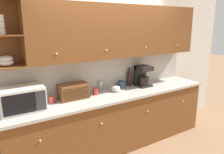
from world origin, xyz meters
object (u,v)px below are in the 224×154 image
(bread_box, at_px, (74,91))
(wine_glass, at_px, (100,84))
(microwave, at_px, (22,99))
(wine_bottle, at_px, (129,78))
(mug_blue_second, at_px, (52,100))
(storage_canister, at_px, (122,84))
(mug, at_px, (96,91))
(coffee_maker, at_px, (143,76))
(bowl_stack_on_counter, at_px, (115,89))

(bread_box, xyz_separation_m, wine_glass, (0.53, 0.11, 0.00))
(microwave, xyz_separation_m, wine_bottle, (1.88, 0.21, -0.01))
(mug_blue_second, relative_size, wine_bottle, 0.30)
(wine_glass, height_order, storage_canister, wine_glass)
(mug_blue_second, xyz_separation_m, mug, (0.72, 0.01, 0.00))
(mug_blue_second, bearing_deg, coffee_maker, -0.18)
(microwave, xyz_separation_m, coffee_maker, (2.09, 0.08, 0.03))
(storage_canister, relative_size, coffee_maker, 0.34)
(microwave, height_order, mug_blue_second, microwave)
(bread_box, relative_size, storage_canister, 3.46)
(mug, height_order, coffee_maker, coffee_maker)
(bowl_stack_on_counter, xyz_separation_m, storage_canister, (0.21, 0.11, 0.02))
(bread_box, xyz_separation_m, mug, (0.38, -0.01, -0.06))
(bowl_stack_on_counter, xyz_separation_m, coffee_maker, (0.61, 0.02, 0.14))
(microwave, height_order, coffee_maker, coffee_maker)
(bowl_stack_on_counter, relative_size, wine_bottle, 0.50)
(microwave, height_order, storage_canister, microwave)
(microwave, height_order, wine_glass, microwave)
(wine_glass, xyz_separation_m, storage_canister, (0.41, -0.04, -0.06))
(wine_glass, xyz_separation_m, wine_bottle, (0.60, -0.00, 0.03))
(bread_box, relative_size, coffee_maker, 1.18)
(mug_blue_second, distance_m, coffee_maker, 1.69)
(mug, bearing_deg, storage_canister, 8.11)
(bread_box, distance_m, storage_canister, 0.94)
(bread_box, height_order, wine_glass, bread_box)
(wine_bottle, bearing_deg, storage_canister, -169.57)
(storage_canister, bearing_deg, microwave, -174.23)
(bread_box, bearing_deg, wine_glass, 11.74)
(mug, distance_m, bowl_stack_on_counter, 0.36)
(microwave, xyz_separation_m, mug_blue_second, (0.41, 0.08, -0.11))
(microwave, distance_m, bread_box, 0.76)
(bread_box, bearing_deg, coffee_maker, -0.89)
(mug_blue_second, height_order, mug, mug)
(wine_bottle, bearing_deg, bowl_stack_on_counter, -159.30)
(coffee_maker, bearing_deg, mug_blue_second, 179.82)
(bread_box, height_order, wine_bottle, wine_bottle)
(mug, bearing_deg, bread_box, 179.16)
(mug, xyz_separation_m, coffee_maker, (0.96, -0.02, 0.13))
(mug, xyz_separation_m, bowl_stack_on_counter, (0.36, -0.03, -0.01))
(storage_canister, distance_m, wine_bottle, 0.21)
(microwave, distance_m, storage_canister, 1.70)
(microwave, distance_m, mug_blue_second, 0.43)
(mug, bearing_deg, bowl_stack_on_counter, -5.53)
(microwave, height_order, wine_bottle, wine_bottle)
(mug, height_order, wine_glass, wine_glass)
(microwave, bearing_deg, mug, 4.60)
(mug_blue_second, distance_m, storage_canister, 1.29)
(wine_bottle, bearing_deg, bread_box, -174.45)
(bread_box, bearing_deg, storage_canister, 4.54)
(mug_blue_second, distance_m, mug, 0.72)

